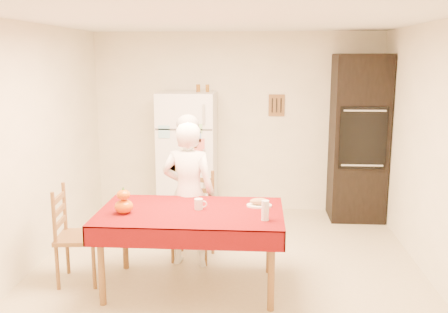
# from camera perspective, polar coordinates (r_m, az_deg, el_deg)

# --- Properties ---
(floor) EXTENTS (4.50, 4.50, 0.00)m
(floor) POSITION_cam_1_polar(r_m,az_deg,el_deg) (5.20, 0.28, -13.21)
(floor) COLOR #C5B78E
(floor) RESTS_ON ground
(room_shell) EXTENTS (4.02, 4.52, 2.51)m
(room_shell) POSITION_cam_1_polar(r_m,az_deg,el_deg) (4.76, 0.30, 4.86)
(room_shell) COLOR white
(room_shell) RESTS_ON ground
(refrigerator) EXTENTS (0.75, 0.74, 1.70)m
(refrigerator) POSITION_cam_1_polar(r_m,az_deg,el_deg) (6.80, -4.15, 0.18)
(refrigerator) COLOR white
(refrigerator) RESTS_ON floor
(oven_cabinet) EXTENTS (0.70, 0.62, 2.20)m
(oven_cabinet) POSITION_cam_1_polar(r_m,az_deg,el_deg) (6.86, 15.10, 2.05)
(oven_cabinet) COLOR black
(oven_cabinet) RESTS_ON floor
(dining_table) EXTENTS (1.70, 1.00, 0.76)m
(dining_table) POSITION_cam_1_polar(r_m,az_deg,el_deg) (4.67, -3.81, -7.01)
(dining_table) COLOR brown
(dining_table) RESTS_ON floor
(chair_far) EXTENTS (0.47, 0.45, 0.95)m
(chair_far) POSITION_cam_1_polar(r_m,az_deg,el_deg) (5.45, -3.40, -6.32)
(chair_far) COLOR brown
(chair_far) RESTS_ON floor
(chair_left) EXTENTS (0.44, 0.46, 0.95)m
(chair_left) POSITION_cam_1_polar(r_m,az_deg,el_deg) (5.07, -16.99, -8.21)
(chair_left) COLOR brown
(chair_left) RESTS_ON floor
(seated_woman) EXTENTS (0.61, 0.44, 1.53)m
(seated_woman) POSITION_cam_1_polar(r_m,az_deg,el_deg) (5.18, -4.06, -4.27)
(seated_woman) COLOR white
(seated_woman) RESTS_ON floor
(coffee_mug) EXTENTS (0.08, 0.08, 0.10)m
(coffee_mug) POSITION_cam_1_polar(r_m,az_deg,el_deg) (4.67, -2.92, -5.45)
(coffee_mug) COLOR silver
(coffee_mug) RESTS_ON dining_table
(pumpkin_lower) EXTENTS (0.17, 0.17, 0.13)m
(pumpkin_lower) POSITION_cam_1_polar(r_m,az_deg,el_deg) (4.63, -11.37, -5.62)
(pumpkin_lower) COLOR #E75305
(pumpkin_lower) RESTS_ON dining_table
(pumpkin_upper) EXTENTS (0.12, 0.12, 0.09)m
(pumpkin_upper) POSITION_cam_1_polar(r_m,az_deg,el_deg) (4.60, -11.42, -4.31)
(pumpkin_upper) COLOR #CC3804
(pumpkin_upper) RESTS_ON pumpkin_lower
(wine_glass) EXTENTS (0.07, 0.07, 0.18)m
(wine_glass) POSITION_cam_1_polar(r_m,az_deg,el_deg) (4.36, 4.73, -6.15)
(wine_glass) COLOR white
(wine_glass) RESTS_ON dining_table
(bread_plate) EXTENTS (0.24, 0.24, 0.02)m
(bread_plate) POSITION_cam_1_polar(r_m,az_deg,el_deg) (4.77, 4.05, -5.61)
(bread_plate) COLOR white
(bread_plate) RESTS_ON dining_table
(bread_loaf) EXTENTS (0.18, 0.10, 0.06)m
(bread_loaf) POSITION_cam_1_polar(r_m,az_deg,el_deg) (4.76, 4.06, -5.14)
(bread_loaf) COLOR tan
(bread_loaf) RESTS_ON bread_plate
(spice_jar_left) EXTENTS (0.05, 0.05, 0.10)m
(spice_jar_left) POSITION_cam_1_polar(r_m,az_deg,el_deg) (6.71, -2.95, 7.81)
(spice_jar_left) COLOR brown
(spice_jar_left) RESTS_ON refrigerator
(spice_jar_mid) EXTENTS (0.05, 0.05, 0.10)m
(spice_jar_mid) POSITION_cam_1_polar(r_m,az_deg,el_deg) (6.71, -2.98, 7.81)
(spice_jar_mid) COLOR brown
(spice_jar_mid) RESTS_ON refrigerator
(spice_jar_right) EXTENTS (0.05, 0.05, 0.10)m
(spice_jar_right) POSITION_cam_1_polar(r_m,az_deg,el_deg) (6.70, -1.91, 7.81)
(spice_jar_right) COLOR brown
(spice_jar_right) RESTS_ON refrigerator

